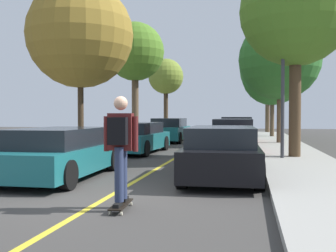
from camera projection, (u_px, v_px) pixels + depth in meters
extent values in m
plane|color=#3D3A38|center=(104.00, 200.00, 7.17)|extent=(80.00, 80.00, 0.00)
cube|color=gold|center=(155.00, 170.00, 11.09)|extent=(0.12, 39.20, 0.01)
cube|color=#196066|center=(60.00, 159.00, 9.64)|extent=(2.01, 4.36, 0.61)
cube|color=black|center=(59.00, 137.00, 9.60)|extent=(1.74, 2.95, 0.46)
cylinder|color=black|center=(68.00, 175.00, 8.05)|extent=(0.24, 0.65, 0.64)
cylinder|color=black|center=(113.00, 159.00, 10.91)|extent=(0.24, 0.65, 0.64)
cylinder|color=black|center=(54.00, 158.00, 11.24)|extent=(0.24, 0.65, 0.64)
cube|color=#196066|center=(136.00, 141.00, 16.08)|extent=(2.05, 4.38, 0.63)
cube|color=black|center=(136.00, 128.00, 16.08)|extent=(1.77, 2.85, 0.45)
cylinder|color=black|center=(145.00, 149.00, 14.46)|extent=(0.25, 0.65, 0.64)
cylinder|color=black|center=(102.00, 148.00, 14.89)|extent=(0.25, 0.65, 0.64)
cylinder|color=black|center=(165.00, 143.00, 17.28)|extent=(0.25, 0.65, 0.64)
cylinder|color=black|center=(128.00, 142.00, 17.71)|extent=(0.25, 0.65, 0.64)
cube|color=#196066|center=(169.00, 133.00, 22.87)|extent=(1.90, 4.45, 0.72)
cube|color=black|center=(170.00, 122.00, 22.95)|extent=(1.67, 2.62, 0.50)
cylinder|color=black|center=(179.00, 138.00, 21.20)|extent=(0.22, 0.64, 0.64)
cylinder|color=black|center=(148.00, 138.00, 21.57)|extent=(0.22, 0.64, 0.64)
cylinder|color=black|center=(188.00, 135.00, 24.18)|extent=(0.22, 0.64, 0.64)
cylinder|color=black|center=(161.00, 135.00, 24.54)|extent=(0.22, 0.64, 0.64)
cube|color=black|center=(222.00, 158.00, 9.61)|extent=(1.89, 4.48, 0.66)
cube|color=black|center=(222.00, 136.00, 9.41)|extent=(1.63, 2.90, 0.45)
cylinder|color=black|center=(196.00, 158.00, 11.25)|extent=(0.24, 0.65, 0.64)
cylinder|color=black|center=(253.00, 159.00, 10.97)|extent=(0.24, 0.65, 0.64)
cylinder|color=black|center=(182.00, 173.00, 8.27)|extent=(0.24, 0.65, 0.64)
cylinder|color=black|center=(259.00, 176.00, 7.99)|extent=(0.24, 0.65, 0.64)
cube|color=maroon|center=(233.00, 141.00, 15.64)|extent=(1.86, 4.48, 0.69)
cube|color=black|center=(233.00, 126.00, 15.60)|extent=(1.59, 2.60, 0.55)
cylinder|color=black|center=(215.00, 143.00, 17.27)|extent=(0.24, 0.65, 0.64)
cylinder|color=black|center=(251.00, 144.00, 17.00)|extent=(0.24, 0.65, 0.64)
cylinder|color=black|center=(211.00, 149.00, 14.29)|extent=(0.24, 0.65, 0.64)
cylinder|color=black|center=(254.00, 150.00, 14.02)|extent=(0.24, 0.65, 0.64)
cube|color=maroon|center=(237.00, 134.00, 21.16)|extent=(1.83, 4.69, 0.74)
cube|color=black|center=(237.00, 122.00, 21.14)|extent=(1.59, 2.69, 0.56)
cylinder|color=black|center=(223.00, 136.00, 22.93)|extent=(0.23, 0.64, 0.64)
cylinder|color=black|center=(251.00, 137.00, 22.62)|extent=(0.23, 0.64, 0.64)
cylinder|color=black|center=(220.00, 140.00, 19.72)|extent=(0.23, 0.64, 0.64)
cylinder|color=black|center=(253.00, 140.00, 19.41)|extent=(0.23, 0.64, 0.64)
cube|color=navy|center=(240.00, 130.00, 27.91)|extent=(1.79, 4.09, 0.63)
cube|color=black|center=(240.00, 122.00, 27.77)|extent=(1.57, 2.47, 0.50)
cylinder|color=black|center=(229.00, 132.00, 29.39)|extent=(0.23, 0.64, 0.64)
cylinder|color=black|center=(251.00, 132.00, 29.06)|extent=(0.23, 0.64, 0.64)
cylinder|color=black|center=(227.00, 133.00, 26.76)|extent=(0.23, 0.64, 0.64)
cylinder|color=black|center=(252.00, 134.00, 26.44)|extent=(0.23, 0.64, 0.64)
cylinder|color=#3D2D1E|center=(81.00, 105.00, 15.97)|extent=(0.24, 0.24, 3.71)
sphere|color=olive|center=(80.00, 35.00, 15.89)|extent=(4.37, 4.37, 4.37)
cylinder|color=brown|center=(135.00, 105.00, 23.63)|extent=(0.42, 0.42, 4.13)
sphere|color=#4C7A23|center=(135.00, 52.00, 23.54)|extent=(3.57, 3.57, 3.57)
cylinder|color=#3D2D1E|center=(166.00, 108.00, 32.36)|extent=(0.36, 0.36, 4.01)
sphere|color=olive|center=(166.00, 76.00, 32.29)|extent=(2.95, 2.95, 2.95)
cylinder|color=#4C3823|center=(295.00, 97.00, 13.35)|extent=(0.40, 0.40, 4.16)
sphere|color=#4C7A23|center=(296.00, 10.00, 13.27)|extent=(3.84, 3.84, 3.84)
cylinder|color=brown|center=(279.00, 114.00, 20.24)|extent=(0.26, 0.26, 2.98)
sphere|color=#2D6B28|center=(280.00, 59.00, 20.16)|extent=(4.25, 4.25, 4.25)
cylinder|color=brown|center=(272.00, 115.00, 26.44)|extent=(0.28, 0.28, 2.90)
sphere|color=#2D6B28|center=(272.00, 75.00, 26.37)|extent=(4.16, 4.16, 4.16)
cylinder|color=brown|center=(268.00, 108.00, 32.95)|extent=(0.37, 0.37, 4.17)
sphere|color=#3D7F33|center=(268.00, 70.00, 32.86)|extent=(4.71, 4.71, 4.71)
cylinder|color=#38383D|center=(283.00, 76.00, 12.89)|extent=(0.12, 0.12, 5.50)
cube|color=black|center=(121.00, 204.00, 6.39)|extent=(0.28, 0.85, 0.02)
cylinder|color=beige|center=(121.00, 203.00, 6.74)|extent=(0.03, 0.06, 0.06)
cylinder|color=beige|center=(131.00, 204.00, 6.72)|extent=(0.03, 0.06, 0.06)
cylinder|color=beige|center=(110.00, 213.00, 6.07)|extent=(0.03, 0.06, 0.06)
cylinder|color=beige|center=(122.00, 214.00, 6.04)|extent=(0.03, 0.06, 0.06)
cube|color=#99999E|center=(126.00, 201.00, 6.73)|extent=(0.10, 0.05, 0.02)
cube|color=#99999E|center=(116.00, 211.00, 6.05)|extent=(0.10, 0.05, 0.02)
cube|color=black|center=(124.00, 199.00, 6.61)|extent=(0.12, 0.27, 0.06)
cube|color=black|center=(118.00, 205.00, 6.17)|extent=(0.12, 0.27, 0.06)
cylinder|color=#283351|center=(123.00, 172.00, 6.49)|extent=(0.16, 0.16, 0.89)
cylinder|color=#283351|center=(119.00, 174.00, 6.25)|extent=(0.16, 0.16, 0.89)
cube|color=#511919|center=(121.00, 132.00, 6.36)|extent=(0.42, 0.25, 0.61)
sphere|color=tan|center=(121.00, 103.00, 6.34)|extent=(0.23, 0.23, 0.23)
cylinder|color=#511919|center=(106.00, 134.00, 6.39)|extent=(0.10, 0.10, 0.58)
cylinder|color=#511919|center=(135.00, 134.00, 6.32)|extent=(0.10, 0.10, 0.58)
cube|color=black|center=(118.00, 131.00, 6.16)|extent=(0.31, 0.20, 0.44)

